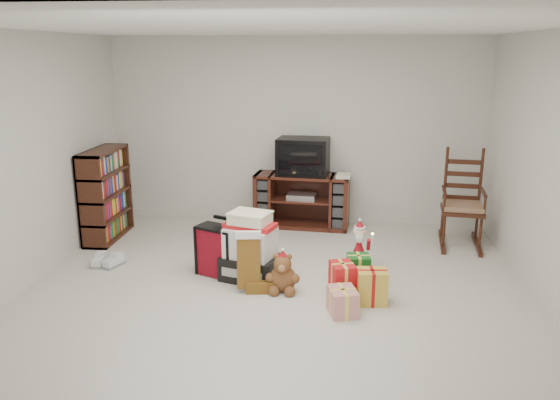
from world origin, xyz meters
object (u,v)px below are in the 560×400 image
Objects in this scene: red_suitcase at (218,251)px; mrs_claus_figurine at (235,247)px; tv_stand at (302,201)px; santa_figurine at (359,250)px; gift_cluster at (352,286)px; crt_television at (303,156)px; sneaker_pair at (107,262)px; bookshelf at (106,196)px; rocking_chair at (461,211)px; teddy_bear at (283,275)px; gift_pile at (251,251)px.

red_suitcase is 0.30m from mrs_claus_figurine.
tv_stand reaches higher than santa_figurine.
tv_stand is at bearing 105.73° from gift_cluster.
crt_television is (0.01, 0.02, 0.60)m from tv_stand.
sneaker_pair is at bearing -135.27° from crt_television.
tv_stand is 2.53m from bookshelf.
gift_cluster is at bearing -121.23° from rocking_chair.
gift_cluster is at bearing -8.14° from teddy_bear.
mrs_claus_figurine is (0.13, 0.27, -0.05)m from red_suitcase.
gift_pile is at bearing 160.55° from gift_cluster.
sneaker_pair is (-2.78, -0.22, -0.16)m from santa_figurine.
gift_cluster is (1.39, -0.43, -0.14)m from red_suitcase.
tv_stand is 1.60m from santa_figurine.
tv_stand is 2.18× the size of mrs_claus_figurine.
bookshelf reaches higher than mrs_claus_figurine.
gift_cluster is (0.62, -2.20, -0.23)m from tv_stand.
mrs_claus_figurine is (-0.59, 0.60, 0.05)m from teddy_bear.
bookshelf is at bearing 116.57° from sneaker_pair.
gift_pile reaches higher than teddy_bear.
teddy_bear is (-0.05, -2.11, -0.19)m from tv_stand.
crt_television is (0.06, 2.12, 0.79)m from teddy_bear.
bookshelf is at bearing -169.92° from rocking_chair.
rocking_chair reaches higher than gift_cluster.
rocking_chair is at bearing 51.68° from gift_cluster.
gift_pile reaches higher than santa_figurine.
mrs_claus_figurine is at bearing 134.58° from teddy_bear.
teddy_bear is 0.55× the size of crt_television.
tv_stand is 1.89m from gift_pile.
rocking_chair is at bearing -8.45° from crt_television.
red_suitcase is 2.07m from crt_television.
teddy_bear is (0.72, -0.33, -0.10)m from red_suitcase.
sneaker_pair is (-4.04, -1.15, -0.37)m from rocking_chair.
red_suitcase reaches higher than sneaker_pair.
mrs_claus_figurine is at bearing -23.97° from bookshelf.
crt_television is (0.65, 1.53, 0.73)m from mrs_claus_figurine.
santa_figurine is 0.93× the size of mrs_claus_figurine.
crt_television reaches higher than mrs_claus_figurine.
mrs_claus_figurine is 1.45m from gift_cluster.
bookshelf is 1.60× the size of gift_pile.
rocking_chair is 1.93× the size of red_suitcase.
santa_figurine is 0.78× the size of crt_television.
red_suitcase is 1.07× the size of mrs_claus_figurine.
bookshelf reaches higher than teddy_bear.
teddy_bear is (0.36, -0.27, -0.14)m from gift_pile.
gift_cluster is 2.45m from crt_television.
gift_pile is 1.29× the size of santa_figurine.
gift_cluster is at bearing -69.24° from tv_stand.
crt_television is (2.07, 1.66, 0.91)m from sneaker_pair.
bookshelf reaches higher than santa_figurine.
rocking_chair is at bearing 49.50° from red_suitcase.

